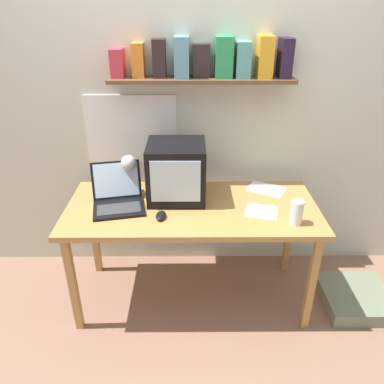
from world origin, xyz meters
name	(u,v)px	position (x,y,z in m)	size (l,w,h in m)	color
ground_plane	(192,295)	(0.00, 0.00, 0.00)	(12.00, 12.00, 0.00)	#8F6853
back_wall	(192,100)	(0.00, 0.49, 1.31)	(5.60, 0.24, 2.60)	beige
corner_desk	(192,215)	(0.00, 0.00, 0.69)	(1.61, 0.71, 0.75)	#B98545
crt_monitor	(176,171)	(-0.10, 0.12, 0.94)	(0.37, 0.35, 0.37)	black
laptop	(118,196)	(-0.47, 0.02, 0.81)	(0.37, 0.39, 0.25)	black
desk_lamp	(130,167)	(-0.41, 0.16, 0.95)	(0.12, 0.16, 0.29)	silver
juice_glass	(297,214)	(0.61, -0.21, 0.82)	(0.07, 0.07, 0.15)	white
computer_mouse	(161,216)	(-0.19, -0.15, 0.77)	(0.07, 0.11, 0.03)	black
open_notebook	(262,212)	(0.43, -0.08, 0.75)	(0.23, 0.21, 0.00)	white
loose_paper_near_monitor	(266,189)	(0.52, 0.23, 0.75)	(0.30, 0.27, 0.00)	white
floor_cushion	(356,298)	(1.16, -0.09, 0.05)	(0.46, 0.46, 0.10)	slate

